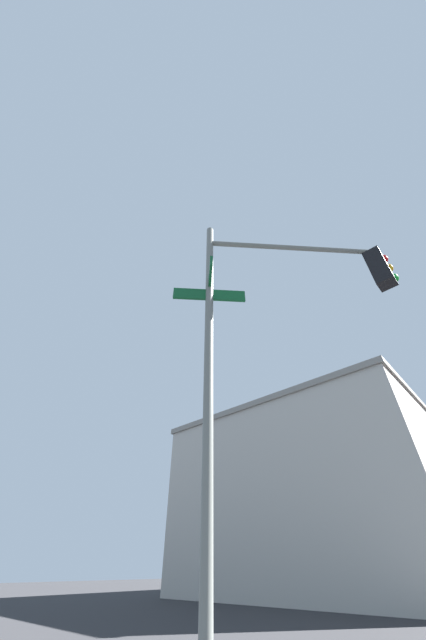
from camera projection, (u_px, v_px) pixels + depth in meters
traffic_signal_near at (295, 309)px, 4.61m from camera, size 2.66×2.77×6.47m
building_stucco at (341, 506)px, 24.83m from camera, size 17.75×22.32×10.87m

